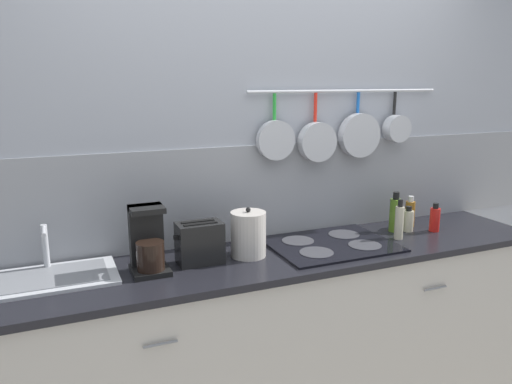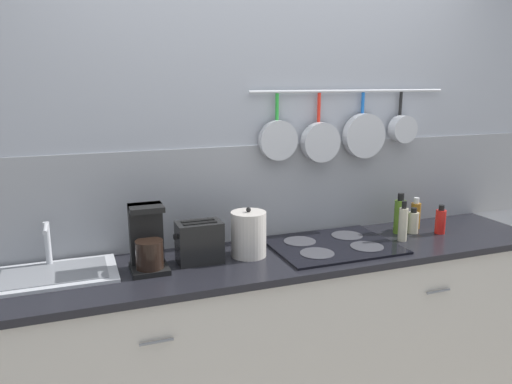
% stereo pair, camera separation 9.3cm
% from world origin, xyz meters
% --- Properties ---
extents(wall_back, '(7.20, 0.15, 2.60)m').
position_xyz_m(wall_back, '(0.00, 0.32, 1.28)').
color(wall_back, '#999EA8').
rests_on(wall_back, ground_plane).
extents(cabinet_base, '(2.83, 0.55, 0.90)m').
position_xyz_m(cabinet_base, '(0.00, -0.00, 0.45)').
color(cabinet_base, '#B7B2A8').
rests_on(cabinet_base, ground_plane).
extents(countertop, '(2.87, 0.57, 0.03)m').
position_xyz_m(countertop, '(0.00, 0.00, 0.92)').
color(countertop, black).
rests_on(countertop, cabinet_base).
extents(sink_basin, '(0.58, 0.34, 0.22)m').
position_xyz_m(sink_basin, '(-1.11, 0.10, 0.95)').
color(sink_basin, '#B7BABF').
rests_on(sink_basin, countertop).
extents(coffee_maker, '(0.16, 0.18, 0.30)m').
position_xyz_m(coffee_maker, '(-0.68, 0.03, 1.06)').
color(coffee_maker, black).
rests_on(coffee_maker, countertop).
extents(toaster, '(0.23, 0.13, 0.20)m').
position_xyz_m(toaster, '(-0.44, 0.04, 1.03)').
color(toaster, black).
rests_on(toaster, countertop).
extents(kettle, '(0.17, 0.17, 0.25)m').
position_xyz_m(kettle, '(-0.19, 0.04, 1.04)').
color(kettle, beige).
rests_on(kettle, countertop).
extents(cooktop, '(0.63, 0.49, 0.01)m').
position_xyz_m(cooktop, '(0.26, 0.02, 0.94)').
color(cooktop, black).
rests_on(cooktop, countertop).
extents(bottle_sesame_oil, '(0.05, 0.05, 0.22)m').
position_xyz_m(bottle_sesame_oil, '(0.66, -0.03, 1.03)').
color(bottle_sesame_oil, '#BFB799').
rests_on(bottle_sesame_oil, countertop).
extents(bottle_dish_soap, '(0.06, 0.06, 0.23)m').
position_xyz_m(bottle_dish_soap, '(0.72, 0.10, 1.03)').
color(bottle_dish_soap, '#4C721E').
rests_on(bottle_dish_soap, countertop).
extents(bottle_vinegar, '(0.06, 0.06, 0.15)m').
position_xyz_m(bottle_vinegar, '(0.80, 0.07, 1.00)').
color(bottle_vinegar, '#BFB799').
rests_on(bottle_vinegar, countertop).
extents(bottle_olive_oil, '(0.06, 0.06, 0.18)m').
position_xyz_m(bottle_olive_oil, '(0.87, 0.14, 1.01)').
color(bottle_olive_oil, '#8C5919').
rests_on(bottle_olive_oil, countertop).
extents(bottle_hot_sauce, '(0.06, 0.06, 0.16)m').
position_xyz_m(bottle_hot_sauce, '(0.94, 0.01, 1.01)').
color(bottle_hot_sauce, red).
rests_on(bottle_hot_sauce, countertop).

